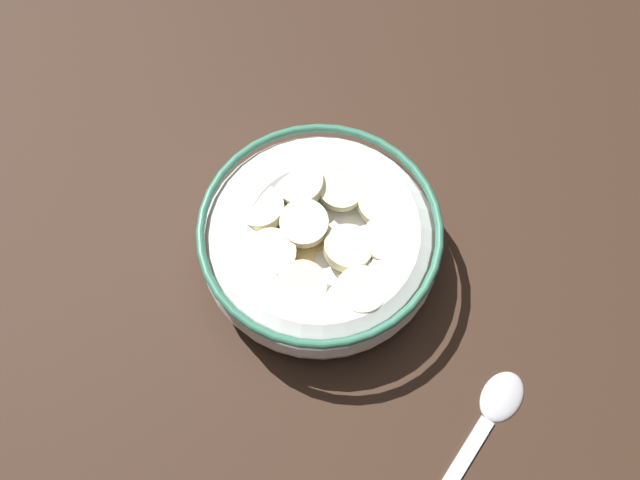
{
  "coord_description": "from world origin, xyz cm",
  "views": [
    {
      "loc": [
        -5.3,
        -23.3,
        54.67
      ],
      "look_at": [
        0.0,
        0.0,
        3.0
      ],
      "focal_mm": 45.6,
      "sensor_mm": 36.0,
      "label": 1
    }
  ],
  "objects": [
    {
      "name": "ground_plane",
      "position": [
        0.0,
        0.0,
        -1.0
      ],
      "size": [
        137.29,
        137.29,
        2.0
      ],
      "primitive_type": "cube",
      "color": "#332116"
    },
    {
      "name": "spoon",
      "position": [
        7.59,
        -14.87,
        0.32
      ],
      "size": [
        13.51,
        12.52,
        0.8
      ],
      "color": "#B7B7BC",
      "rests_on": "ground_plane"
    },
    {
      "name": "cereal_bowl",
      "position": [
        0.02,
        -0.0,
        2.76
      ],
      "size": [
        16.96,
        16.96,
        5.2
      ],
      "color": "white",
      "rests_on": "ground_plane"
    }
  ]
}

